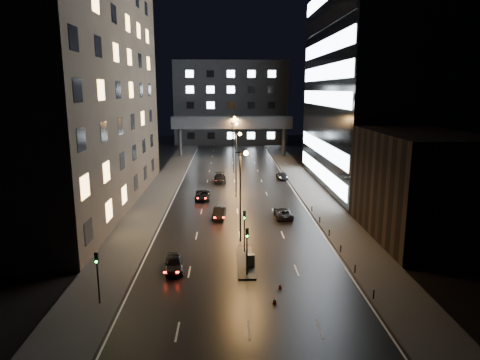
% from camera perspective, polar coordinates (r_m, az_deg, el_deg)
% --- Properties ---
extents(ground, '(160.00, 160.00, 0.00)m').
position_cam_1_polar(ground, '(78.88, -0.73, -0.14)').
color(ground, black).
rests_on(ground, ground).
extents(sidewalk_left, '(5.00, 110.00, 0.15)m').
position_cam_1_polar(sidewalk_left, '(74.78, -10.28, -0.95)').
color(sidewalk_left, '#383533').
rests_on(sidewalk_left, ground).
extents(sidewalk_right, '(5.00, 110.00, 0.15)m').
position_cam_1_polar(sidewalk_right, '(75.28, 8.90, -0.81)').
color(sidewalk_right, '#383533').
rests_on(sidewalk_right, ground).
extents(building_left, '(15.00, 48.00, 40.00)m').
position_cam_1_polar(building_left, '(64.70, -21.49, 14.23)').
color(building_left, '#2D2319').
rests_on(building_left, ground).
extents(building_right_low, '(10.00, 18.00, 12.00)m').
position_cam_1_polar(building_right_low, '(51.96, 22.63, -0.68)').
color(building_right_low, black).
rests_on(building_right_low, ground).
extents(building_right_glass, '(20.00, 36.00, 45.00)m').
position_cam_1_polar(building_right_glass, '(77.98, 18.74, 15.74)').
color(building_right_glass, black).
rests_on(building_right_glass, ground).
extents(building_far, '(34.00, 14.00, 25.00)m').
position_cam_1_polar(building_far, '(135.17, -1.25, 10.26)').
color(building_far, '#333335').
rests_on(building_far, ground).
extents(skybridge, '(30.00, 3.00, 10.00)m').
position_cam_1_polar(skybridge, '(107.43, -1.07, 7.60)').
color(skybridge, '#333335').
rests_on(skybridge, ground).
extents(median_island, '(1.60, 8.00, 0.15)m').
position_cam_1_polar(median_island, '(42.48, 0.73, -10.86)').
color(median_island, '#383533').
rests_on(median_island, ground).
extents(traffic_signal_near, '(0.28, 0.34, 4.40)m').
position_cam_1_polar(traffic_signal_near, '(43.76, 0.59, -5.95)').
color(traffic_signal_near, black).
rests_on(traffic_signal_near, median_island).
extents(traffic_signal_far, '(0.28, 0.34, 4.40)m').
position_cam_1_polar(traffic_signal_far, '(38.57, 0.94, -8.46)').
color(traffic_signal_far, black).
rests_on(traffic_signal_far, median_island).
extents(traffic_signal_corner, '(0.28, 0.34, 4.40)m').
position_cam_1_polar(traffic_signal_corner, '(35.39, -18.49, -11.31)').
color(traffic_signal_corner, black).
rests_on(traffic_signal_corner, ground).
extents(bollard_row, '(0.12, 25.12, 0.90)m').
position_cam_1_polar(bollard_row, '(47.94, 12.50, -7.95)').
color(bollard_row, black).
rests_on(bollard_row, ground).
extents(streetlight_near, '(1.45, 0.50, 10.15)m').
position_cam_1_polar(streetlight_near, '(46.24, 0.24, -0.59)').
color(streetlight_near, black).
rests_on(streetlight_near, ground).
extents(streetlight_mid_a, '(1.45, 0.50, 10.15)m').
position_cam_1_polar(streetlight_mid_a, '(65.90, -0.40, 3.20)').
color(streetlight_mid_a, black).
rests_on(streetlight_mid_a, ground).
extents(streetlight_mid_b, '(1.45, 0.50, 10.15)m').
position_cam_1_polar(streetlight_mid_b, '(85.71, -0.74, 5.24)').
color(streetlight_mid_b, black).
rests_on(streetlight_mid_b, ground).
extents(streetlight_far, '(1.45, 0.50, 10.15)m').
position_cam_1_polar(streetlight_far, '(105.60, -0.96, 6.52)').
color(streetlight_far, black).
rests_on(streetlight_far, ground).
extents(car_away_a, '(2.16, 4.32, 1.41)m').
position_cam_1_polar(car_away_a, '(41.06, -8.80, -10.88)').
color(car_away_a, black).
rests_on(car_away_a, ground).
extents(car_away_b, '(1.85, 4.36, 1.40)m').
position_cam_1_polar(car_away_b, '(56.26, -2.77, -4.41)').
color(car_away_b, black).
rests_on(car_away_b, ground).
extents(car_away_c, '(2.29, 4.81, 1.33)m').
position_cam_1_polar(car_away_c, '(65.87, -5.04, -2.03)').
color(car_away_c, black).
rests_on(car_away_c, ground).
extents(car_away_d, '(2.25, 5.21, 1.49)m').
position_cam_1_polar(car_away_d, '(77.71, -2.67, 0.23)').
color(car_away_d, black).
rests_on(car_away_d, ground).
extents(car_toward_a, '(2.28, 4.71, 1.29)m').
position_cam_1_polar(car_toward_a, '(56.71, 5.77, -4.38)').
color(car_toward_a, black).
rests_on(car_toward_a, ground).
extents(car_toward_b, '(1.94, 4.61, 1.33)m').
position_cam_1_polar(car_toward_b, '(81.05, 5.62, 0.62)').
color(car_toward_b, black).
rests_on(car_toward_b, ground).
extents(utility_cabinet, '(0.81, 0.58, 1.23)m').
position_cam_1_polar(utility_cabinet, '(41.00, 1.38, -10.69)').
color(utility_cabinet, '#4F4F51').
rests_on(utility_cabinet, median_island).
extents(cone_a, '(0.45, 0.45, 0.55)m').
position_cam_1_polar(cone_a, '(35.08, 4.63, -15.72)').
color(cone_a, '#E35F0B').
rests_on(cone_a, ground).
extents(cone_b, '(0.32, 0.32, 0.48)m').
position_cam_1_polar(cone_b, '(37.49, 5.38, -13.89)').
color(cone_b, '#FF440D').
rests_on(cone_b, ground).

